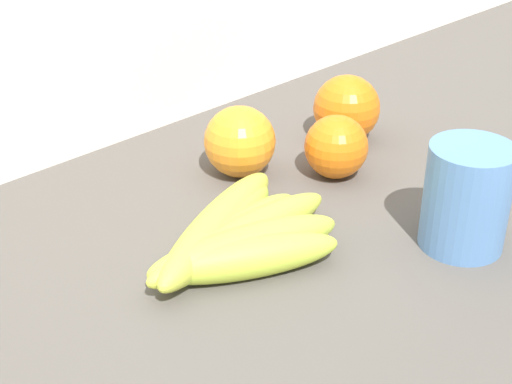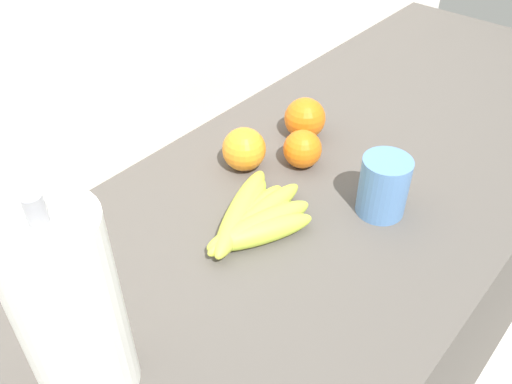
% 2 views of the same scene
% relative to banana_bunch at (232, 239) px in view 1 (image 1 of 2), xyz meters
% --- Properties ---
extents(wall_back, '(2.38, 0.06, 1.30)m').
position_rel_banana_bunch_xyz_m(wall_back, '(0.08, 0.31, -0.23)').
color(wall_back, silver).
rests_on(wall_back, ground).
extents(banana_bunch, '(0.22, 0.17, 0.04)m').
position_rel_banana_bunch_xyz_m(banana_bunch, '(0.00, 0.00, 0.00)').
color(banana_bunch, '#B7CE3F').
rests_on(banana_bunch, counter).
extents(orange_back_left, '(0.08, 0.08, 0.08)m').
position_rel_banana_bunch_xyz_m(orange_back_left, '(0.12, 0.12, 0.02)').
color(orange_back_left, orange).
rests_on(orange_back_left, counter).
extents(orange_front, '(0.07, 0.07, 0.07)m').
position_rel_banana_bunch_xyz_m(orange_front, '(0.19, 0.04, 0.02)').
color(orange_front, orange).
rests_on(orange_front, counter).
extents(orange_far_right, '(0.08, 0.08, 0.08)m').
position_rel_banana_bunch_xyz_m(orange_far_right, '(0.27, 0.10, 0.02)').
color(orange_far_right, orange).
rests_on(orange_far_right, counter).
extents(mug, '(0.08, 0.08, 0.10)m').
position_rel_banana_bunch_xyz_m(mug, '(0.17, -0.13, 0.03)').
color(mug, '#5683BF').
rests_on(mug, counter).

